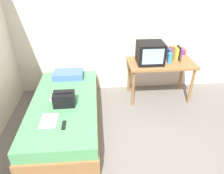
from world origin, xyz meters
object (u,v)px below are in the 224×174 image
tv (150,53)px  magazine (49,121)px  water_bottle (170,58)px  remote_dark (64,125)px  book_row (176,54)px  pillow (68,75)px  remote_silver (52,98)px  picture_frame (184,59)px  bed (66,113)px  handbag (64,99)px  desk (161,67)px

tv → magazine: size_ratio=1.52×
water_bottle → magazine: (-1.90, -1.06, -0.36)m
tv → magazine: tv is taller
remote_dark → book_row: bearing=35.7°
pillow → remote_silver: size_ratio=3.61×
book_row → picture_frame: bearing=-62.1°
water_bottle → picture_frame: bearing=-5.8°
magazine → remote_silver: 0.51m
bed → tv: size_ratio=4.55×
handbag → magazine: handbag is taller
book_row → tv: bearing=-167.2°
desk → remote_silver: (-1.83, -0.61, -0.17)m
desk → book_row: book_row is taller
desk → pillow: bearing=177.7°
tv → book_row: size_ratio=1.45×
picture_frame → handbag: 2.11m
tv → handbag: 1.63m
tv → desk: bearing=3.1°
desk → tv: tv is taller
desk → pillow: 1.65m
bed → water_bottle: (1.76, 0.62, 0.59)m
bed → tv: bearing=25.1°
desk → tv: 0.35m
tv → water_bottle: tv is taller
desk → picture_frame: 0.41m
water_bottle → remote_dark: size_ratio=1.18×
water_bottle → remote_dark: water_bottle is taller
pillow → water_bottle: bearing=-4.0°
tv → remote_dark: tv is taller
magazine → remote_dark: size_ratio=1.86×
handbag → remote_silver: size_ratio=2.08×
water_bottle → remote_silver: water_bottle is taller
remote_dark → remote_silver: 0.67m
water_bottle → pillow: 1.79m
water_bottle → pillow: bearing=176.0°
bed → pillow: pillow is taller
book_row → picture_frame: book_row is taller
picture_frame → magazine: size_ratio=0.50×
handbag → book_row: bearing=24.8°
tv → remote_silver: size_ratio=3.06×
book_row → pillow: bearing=-179.0°
bed → book_row: 2.15m
desk → handbag: bearing=-154.5°
handbag → remote_dark: 0.47m
pillow → remote_dark: 1.30m
tv → picture_frame: 0.60m
book_row → pillow: (-1.92, -0.03, -0.32)m
magazine → desk: bearing=32.1°
remote_dark → pillow: bearing=93.0°
handbag → bed: bearing=105.7°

